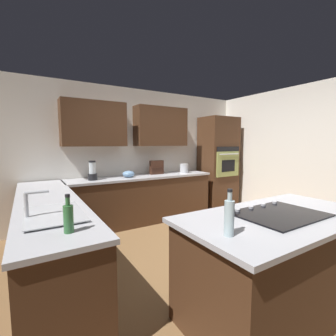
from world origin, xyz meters
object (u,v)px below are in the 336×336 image
mixing_bowl (129,174)px  kettle (184,168)px  sink_unit (53,214)px  spice_rack (157,167)px  wall_oven (218,163)px  cooktop (279,214)px  blender (92,172)px  dish_soap_bottle (68,218)px  oil_bottle (229,217)px

mixing_bowl → kettle: 1.25m
sink_unit → spice_rack: 2.85m
sink_unit → spice_rack: bearing=-136.9°
spice_rack → mixing_bowl: bearing=9.9°
wall_oven → mixing_bowl: bearing=0.8°
cooktop → blender: 2.98m
blender → dish_soap_bottle: size_ratio=1.21×
wall_oven → kettle: wall_oven is taller
sink_unit → dish_soap_bottle: (-0.06, 0.48, 0.09)m
blender → kettle: (-1.90, 0.00, -0.05)m
cooktop → spice_rack: 2.97m
blender → mixing_bowl: blender is taller
sink_unit → dish_soap_bottle: size_ratio=2.55×
cooktop → kettle: 2.99m
kettle → dish_soap_bottle: dish_soap_bottle is taller
wall_oven → kettle: 1.00m
wall_oven → blender: wall_oven is taller
cooktop → dish_soap_bottle: bearing=-17.3°
spice_rack → blender: bearing=5.0°
blender → kettle: size_ratio=1.73×
kettle → oil_bottle: bearing=60.0°
kettle → dish_soap_bottle: bearing=41.4°
wall_oven → dish_soap_bottle: wall_oven is taller
wall_oven → spice_rack: (1.60, -0.08, -0.02)m
wall_oven → sink_unit: wall_oven is taller
cooktop → oil_bottle: (0.73, 0.11, 0.12)m
wall_oven → mixing_bowl: size_ratio=9.70×
cooktop → dish_soap_bottle: (1.65, -0.51, 0.10)m
cooktop → kettle: kettle is taller
blender → kettle: blender is taller
mixing_bowl → spice_rack: (-0.65, -0.11, 0.08)m
cooktop → mixing_bowl: bearing=-84.4°
dish_soap_bottle → cooktop: bearing=162.7°
blender → spice_rack: bearing=-175.0°
mixing_bowl → kettle: kettle is taller
blender → wall_oven: bearing=-179.4°
blender → oil_bottle: blender is taller
mixing_bowl → spice_rack: spice_rack is taller
dish_soap_bottle → wall_oven: bearing=-147.1°
sink_unit → oil_bottle: 1.48m
sink_unit → wall_oven: bearing=-153.1°
cooktop → spice_rack: (-0.37, -2.94, 0.13)m
sink_unit → mixing_bowl: 2.32m
cooktop → mixing_bowl: (0.28, -2.83, 0.05)m
wall_oven → oil_bottle: 4.01m
wall_oven → mixing_bowl: wall_oven is taller
mixing_bowl → oil_bottle: bearing=81.3°
sink_unit → kettle: sink_unit is taller
blender → spice_rack: 1.30m
sink_unit → spice_rack: spice_rack is taller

